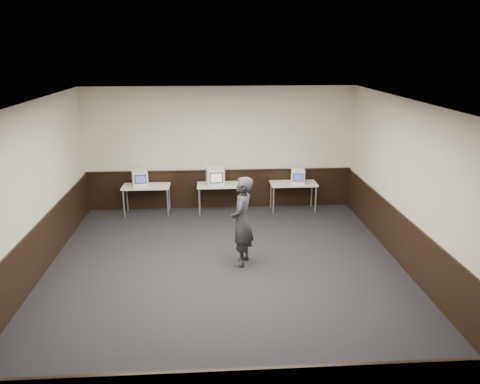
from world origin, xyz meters
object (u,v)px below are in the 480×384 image
at_px(desk_left, 146,188).
at_px(desk_center, 221,187).
at_px(person, 242,221).
at_px(desk_right, 293,185).
at_px(emac_left, 140,178).
at_px(emac_center, 215,176).
at_px(emac_right, 298,176).

xyz_separation_m(desk_left, desk_center, (1.90, 0.00, 0.00)).
bearing_deg(person, desk_right, 170.70).
height_order(desk_left, desk_center, same).
height_order(desk_center, person, person).
distance_m(desk_center, person, 3.13).
relative_size(emac_left, emac_center, 0.92).
bearing_deg(emac_center, emac_right, -5.50).
bearing_deg(person, emac_left, -125.41).
distance_m(desk_left, emac_center, 1.79).
distance_m(emac_right, person, 3.52).
xyz_separation_m(emac_left, emac_center, (1.92, -0.08, 0.03)).
relative_size(emac_center, person, 0.29).
xyz_separation_m(desk_center, emac_center, (-0.14, -0.03, 0.29)).
relative_size(desk_left, emac_center, 2.32).
distance_m(desk_right, person, 3.49).
relative_size(desk_center, person, 0.67).
bearing_deg(emac_center, desk_left, 172.68).
distance_m(emac_left, emac_right, 4.06).
bearing_deg(emac_center, desk_center, 7.72).
height_order(desk_left, desk_right, same).
distance_m(desk_center, emac_center, 0.32).
bearing_deg(emac_left, person, -66.05).
bearing_deg(emac_left, emac_center, -15.50).
bearing_deg(desk_left, person, -54.28).
relative_size(desk_left, emac_left, 2.52).
bearing_deg(desk_center, emac_center, -166.05).
distance_m(desk_left, desk_center, 1.90).
bearing_deg(emac_left, desk_right, -13.84).
xyz_separation_m(emac_center, person, (0.47, -3.07, -0.08)).
distance_m(desk_right, emac_center, 2.06).
height_order(desk_right, person, person).
distance_m(emac_left, emac_center, 1.92).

